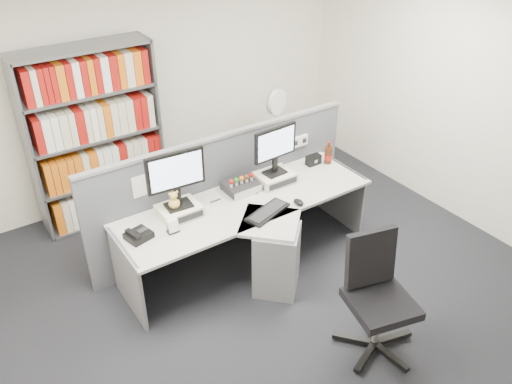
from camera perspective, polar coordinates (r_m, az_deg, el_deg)
ground at (r=5.05m, az=4.21°, el=-12.18°), size 5.50×5.50×0.00m
room_shell at (r=4.02m, az=5.21°, el=6.47°), size 5.04×5.54×2.72m
partition at (r=5.48m, az=-3.47°, el=0.36°), size 3.00×0.08×1.27m
desk at (r=5.12m, az=0.34°, el=-4.68°), size 2.60×1.20×0.72m
monitor_riser_left at (r=4.96m, az=-8.34°, el=-2.02°), size 0.38×0.31×0.10m
monitor_riser_right at (r=5.43m, az=2.05°, el=1.59°), size 0.38×0.31×0.10m
monitor_left at (r=4.76m, az=-8.71°, el=1.83°), size 0.55×0.19×0.56m
monitor_right at (r=5.26m, az=2.11°, el=4.94°), size 0.50×0.18×0.51m
desktop_pc at (r=5.29m, az=-1.66°, el=0.61°), size 0.33×0.29×0.09m
figurines at (r=5.22m, az=-1.58°, el=1.42°), size 0.29×0.05×0.09m
keyboard at (r=4.95m, az=1.27°, el=-2.20°), size 0.51×0.32×0.03m
mouse at (r=5.09m, az=4.65°, el=-1.11°), size 0.08×0.12×0.05m
desk_phone at (r=4.73m, az=-12.69°, el=-4.61°), size 0.25×0.23×0.09m
desk_calendar at (r=4.74m, az=-9.04°, el=-3.79°), size 0.11×0.08×0.13m
plush_toy at (r=4.86m, az=-8.90°, el=-1.01°), size 0.11×0.11×0.18m
speaker at (r=5.78m, az=6.25°, el=3.49°), size 0.16×0.09×0.11m
cola_bottle at (r=5.81m, az=7.85°, el=4.01°), size 0.08×0.08×0.26m
shelving_unit at (r=5.99m, az=-17.04°, el=5.46°), size 1.41×0.40×2.00m
filing_cabinet at (r=6.73m, az=2.09°, el=3.94°), size 0.45×0.61×0.70m
desk_fan at (r=6.44m, az=2.21°, el=9.41°), size 0.32×0.20×0.55m
office_chair at (r=4.45m, az=12.95°, el=-10.57°), size 0.70×0.69×1.05m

